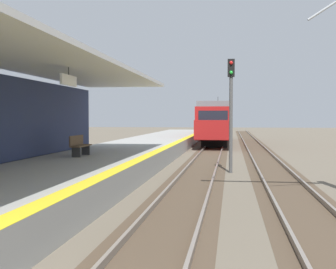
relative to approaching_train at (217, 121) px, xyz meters
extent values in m
cube|color=#999993|center=(-4.40, -23.89, -1.73)|extent=(5.00, 80.00, 0.90)
cube|color=yellow|center=(-2.15, -23.89, -1.27)|extent=(0.50, 80.00, 0.01)
cube|color=silver|center=(-4.50, -31.15, 2.17)|extent=(4.40, 24.00, 0.16)
cube|color=white|center=(-4.10, -29.15, 1.64)|extent=(0.08, 1.40, 0.36)
cylinder|color=#333333|center=(-4.10, -29.15, 1.96)|extent=(0.03, 0.03, 0.27)
cube|color=#4C3D2D|center=(0.00, -19.89, -2.17)|extent=(2.34, 120.00, 0.01)
cube|color=slate|center=(-0.72, -19.89, -2.09)|extent=(0.08, 120.00, 0.15)
cube|color=slate|center=(0.72, -19.89, -2.09)|extent=(0.08, 120.00, 0.15)
cube|color=#4C3D2D|center=(3.40, -19.89, -2.17)|extent=(2.34, 120.00, 0.01)
cube|color=slate|center=(2.68, -19.89, -2.09)|extent=(0.08, 120.00, 0.15)
cube|color=slate|center=(4.12, -19.89, -2.09)|extent=(0.08, 120.00, 0.15)
cube|color=maroon|center=(0.00, 0.38, -0.11)|extent=(2.90, 18.00, 2.70)
cube|color=slate|center=(0.00, 0.38, 1.46)|extent=(2.67, 18.00, 0.44)
cube|color=black|center=(0.00, -8.64, 0.30)|extent=(2.32, 0.06, 1.21)
cube|color=maroon|center=(0.00, -9.42, -0.58)|extent=(2.78, 1.60, 1.49)
cube|color=black|center=(1.46, 0.38, 0.30)|extent=(0.04, 15.84, 0.86)
cylinder|color=#333333|center=(0.00, 3.98, 2.13)|extent=(0.06, 0.06, 0.90)
cube|color=black|center=(0.00, -5.47, -1.82)|extent=(2.17, 2.20, 0.72)
cube|color=black|center=(0.00, 6.23, -1.82)|extent=(2.17, 2.20, 0.72)
cylinder|color=#4C4C4C|center=(1.41, -23.28, 0.02)|extent=(0.16, 0.16, 4.40)
cube|color=black|center=(1.41, -23.28, 2.62)|extent=(0.32, 0.24, 0.80)
sphere|color=red|center=(1.41, -23.42, 2.84)|extent=(0.16, 0.16, 0.16)
sphere|color=green|center=(1.41, -23.42, 2.40)|extent=(0.16, 0.16, 0.16)
cube|color=brown|center=(-4.93, -25.59, -0.84)|extent=(0.44, 1.60, 0.06)
cube|color=brown|center=(-5.13, -25.59, -0.60)|extent=(0.06, 1.60, 0.40)
cube|color=#333333|center=(-4.93, -26.19, -1.06)|extent=(0.36, 0.08, 0.44)
cube|color=#333333|center=(-4.93, -24.99, -1.06)|extent=(0.36, 0.08, 0.44)
camera|label=1|loc=(1.43, -43.73, 0.37)|focal=47.37mm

